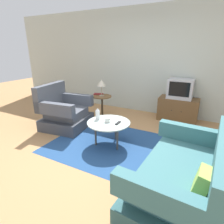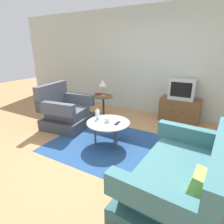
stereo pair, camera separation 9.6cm
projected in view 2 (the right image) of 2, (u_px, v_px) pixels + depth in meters
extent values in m
plane|color=#AD7F51|center=(104.00, 148.00, 3.29)|extent=(16.00, 16.00, 0.00)
cube|color=#B2BCB2|center=(151.00, 62.00, 4.77)|extent=(9.00, 0.12, 2.70)
cube|color=navy|center=(108.00, 144.00, 3.43)|extent=(2.08, 1.75, 0.00)
cube|color=#3E424B|center=(68.00, 121.00, 4.20)|extent=(1.01, 1.06, 0.24)
cube|color=#4C515B|center=(68.00, 112.00, 4.13)|extent=(0.84, 0.76, 0.18)
cube|color=#4C515B|center=(52.00, 95.00, 4.14)|extent=(0.26, 0.96, 0.54)
cube|color=#4C515B|center=(55.00, 109.00, 3.70)|extent=(0.91, 0.26, 0.25)
cube|color=#4C515B|center=(77.00, 99.00, 4.41)|extent=(0.91, 0.26, 0.25)
cube|color=#325C60|center=(173.00, 189.00, 2.19)|extent=(1.01, 1.61, 0.24)
cube|color=#3D7075|center=(175.00, 174.00, 2.12)|extent=(0.85, 1.32, 0.18)
cube|color=#3D7075|center=(219.00, 162.00, 1.81)|extent=(0.24, 1.56, 0.44)
cube|color=#3D7075|center=(190.00, 135.00, 2.61)|extent=(0.92, 0.20, 0.23)
cube|color=#3D7075|center=(155.00, 200.00, 1.49)|extent=(0.92, 0.20, 0.23)
cube|color=#A3C651|center=(197.00, 183.00, 1.67)|extent=(0.18, 0.25, 0.26)
cylinder|color=#B2C6C1|center=(108.00, 122.00, 3.29)|extent=(0.78, 0.78, 0.02)
cylinder|color=#4C4742|center=(116.00, 129.00, 3.55)|extent=(0.04, 0.04, 0.43)
cylinder|color=#4C4742|center=(95.00, 134.00, 3.35)|extent=(0.04, 0.04, 0.43)
cylinder|color=#4C4742|center=(117.00, 139.00, 3.19)|extent=(0.04, 0.04, 0.43)
cylinder|color=brown|center=(103.00, 96.00, 4.48)|extent=(0.47, 0.47, 0.02)
cylinder|color=#47311C|center=(104.00, 108.00, 4.58)|extent=(0.05, 0.05, 0.57)
cylinder|color=#47311C|center=(104.00, 118.00, 4.67)|extent=(0.26, 0.26, 0.02)
cube|color=brown|center=(180.00, 110.00, 4.45)|extent=(0.91, 0.46, 0.56)
sphere|color=black|center=(173.00, 111.00, 4.29)|extent=(0.02, 0.02, 0.02)
sphere|color=black|center=(183.00, 112.00, 4.19)|extent=(0.02, 0.02, 0.02)
cube|color=#B7B7BC|center=(182.00, 89.00, 4.28)|extent=(0.56, 0.43, 0.45)
cube|color=black|center=(181.00, 90.00, 4.09)|extent=(0.45, 0.01, 0.33)
cylinder|color=#9E937A|center=(103.00, 96.00, 4.46)|extent=(0.12, 0.12, 0.02)
cylinder|color=#9E937A|center=(103.00, 91.00, 4.42)|extent=(0.02, 0.02, 0.22)
cone|color=beige|center=(103.00, 83.00, 4.36)|extent=(0.21, 0.21, 0.15)
cylinder|color=white|center=(98.00, 115.00, 3.41)|extent=(0.08, 0.08, 0.16)
cone|color=white|center=(97.00, 109.00, 3.37)|extent=(0.07, 0.07, 0.05)
cylinder|color=white|center=(107.00, 120.00, 3.28)|extent=(0.09, 0.09, 0.08)
torus|color=white|center=(110.00, 120.00, 3.25)|extent=(0.06, 0.01, 0.06)
cube|color=black|center=(117.00, 123.00, 3.22)|extent=(0.04, 0.16, 0.02)
cube|color=maroon|center=(100.00, 94.00, 4.61)|extent=(0.26, 0.21, 0.02)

